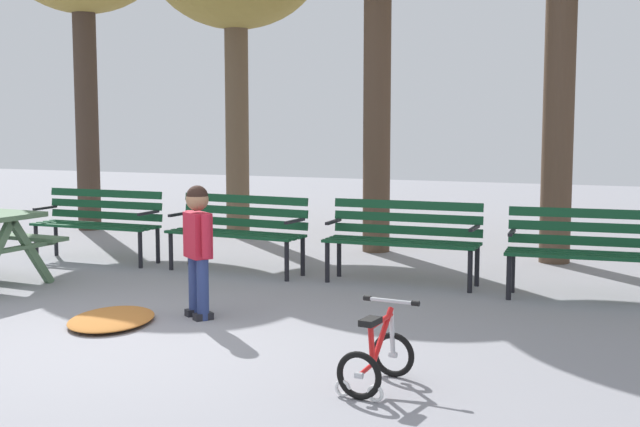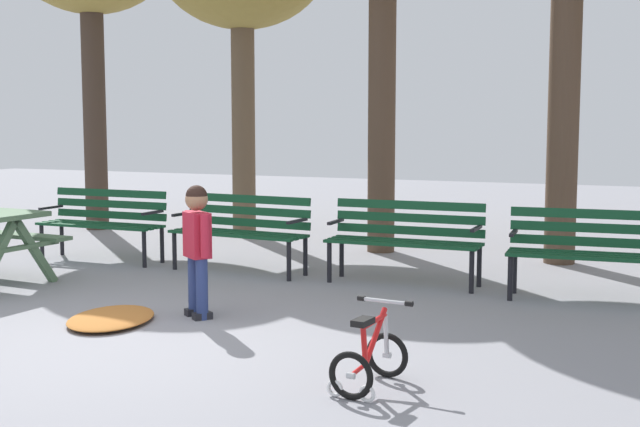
{
  "view_description": "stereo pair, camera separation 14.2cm",
  "coord_description": "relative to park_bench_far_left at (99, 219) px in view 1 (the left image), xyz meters",
  "views": [
    {
      "loc": [
        3.86,
        -5.16,
        1.69
      ],
      "look_at": [
        0.94,
        1.85,
        0.85
      ],
      "focal_mm": 47.47,
      "sensor_mm": 36.0,
      "label": 1
    },
    {
      "loc": [
        4.0,
        -5.1,
        1.69
      ],
      "look_at": [
        0.94,
        1.85,
        0.85
      ],
      "focal_mm": 47.47,
      "sensor_mm": 36.0,
      "label": 2
    }
  ],
  "objects": [
    {
      "name": "ground",
      "position": [
        2.47,
        -3.14,
        -0.51
      ],
      "size": [
        36.0,
        36.0,
        0.0
      ],
      "primitive_type": "plane",
      "color": "gray"
    },
    {
      "name": "park_bench_far_left",
      "position": [
        0.0,
        0.0,
        0.0
      ],
      "size": [
        1.6,
        0.46,
        0.85
      ],
      "color": "#144728",
      "rests_on": "ground"
    },
    {
      "name": "park_bench_left",
      "position": [
        1.91,
        -0.02,
        0.0
      ],
      "size": [
        1.63,
        0.57,
        0.85
      ],
      "color": "#144728",
      "rests_on": "ground"
    },
    {
      "name": "park_bench_right",
      "position": [
        3.8,
        0.05,
        0.0
      ],
      "size": [
        1.61,
        0.49,
        0.85
      ],
      "color": "#144728",
      "rests_on": "ground"
    },
    {
      "name": "park_bench_far_right",
      "position": [
        5.69,
        -0.05,
        0.0
      ],
      "size": [
        1.63,
        0.58,
        0.85
      ],
      "color": "#144728",
      "rests_on": "ground"
    },
    {
      "name": "child_standing",
      "position": [
        2.64,
        -2.13,
        0.17
      ],
      "size": [
        0.37,
        0.29,
        1.14
      ],
      "color": "navy",
      "rests_on": "ground"
    },
    {
      "name": "kids_bicycle",
      "position": [
        4.67,
        -3.36,
        -0.31
      ],
      "size": [
        0.41,
        0.59,
        0.54
      ],
      "color": "black",
      "rests_on": "ground"
    },
    {
      "name": "leaf_pile",
      "position": [
        2.06,
        -2.57,
        -0.48
      ],
      "size": [
        0.94,
        1.13,
        0.07
      ],
      "primitive_type": "ellipsoid",
      "rotation": [
        0.0,
        0.0,
        1.88
      ],
      "color": "#B26B2D",
      "rests_on": "ground"
    }
  ]
}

